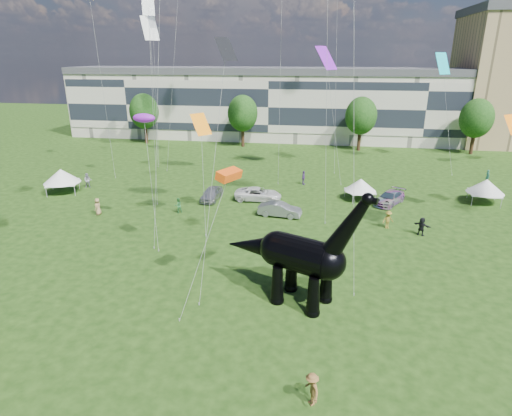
# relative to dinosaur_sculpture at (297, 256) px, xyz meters

# --- Properties ---
(ground) EXTENTS (220.00, 220.00, 0.00)m
(ground) POSITION_rel_dinosaur_sculpture_xyz_m (-0.88, -4.31, -3.24)
(ground) COLOR #16330C
(ground) RESTS_ON ground
(terrace_row) EXTENTS (78.00, 11.00, 12.00)m
(terrace_row) POSITION_rel_dinosaur_sculpture_xyz_m (-8.88, 57.69, 2.76)
(terrace_row) COLOR beige
(terrace_row) RESTS_ON ground
(tree_far_left) EXTENTS (5.20, 5.20, 9.44)m
(tree_far_left) POSITION_rel_dinosaur_sculpture_xyz_m (-30.88, 48.69, 3.06)
(tree_far_left) COLOR #382314
(tree_far_left) RESTS_ON ground
(tree_mid_left) EXTENTS (5.20, 5.20, 9.44)m
(tree_mid_left) POSITION_rel_dinosaur_sculpture_xyz_m (-12.88, 48.69, 3.06)
(tree_mid_left) COLOR #382314
(tree_mid_left) RESTS_ON ground
(tree_mid_right) EXTENTS (5.20, 5.20, 9.44)m
(tree_mid_right) POSITION_rel_dinosaur_sculpture_xyz_m (7.12, 48.69, 3.06)
(tree_mid_right) COLOR #382314
(tree_mid_right) RESTS_ON ground
(tree_far_right) EXTENTS (5.20, 5.20, 9.44)m
(tree_far_right) POSITION_rel_dinosaur_sculpture_xyz_m (25.12, 48.69, 3.06)
(tree_far_right) COLOR #382314
(tree_far_right) RESTS_ON ground
(dinosaur_sculpture) EXTENTS (10.15, 5.67, 8.57)m
(dinosaur_sculpture) POSITION_rel_dinosaur_sculpture_xyz_m (0.00, 0.00, 0.00)
(dinosaur_sculpture) COLOR black
(dinosaur_sculpture) RESTS_ON ground
(car_silver) EXTENTS (1.97, 4.38, 1.46)m
(car_silver) POSITION_rel_dinosaur_sculpture_xyz_m (-10.82, 19.16, -2.51)
(car_silver) COLOR #B9BABE
(car_silver) RESTS_ON ground
(car_grey) EXTENTS (4.49, 1.99, 1.43)m
(car_grey) POSITION_rel_dinosaur_sculpture_xyz_m (-2.70, 15.32, -2.52)
(car_grey) COLOR gray
(car_grey) RESTS_ON ground
(car_white) EXTENTS (5.23, 2.45, 1.45)m
(car_white) POSITION_rel_dinosaur_sculpture_xyz_m (-5.63, 19.89, -2.51)
(car_white) COLOR white
(car_white) RESTS_ON ground
(car_dark) EXTENTS (4.18, 5.14, 1.40)m
(car_dark) POSITION_rel_dinosaur_sculpture_xyz_m (8.72, 20.95, -2.54)
(car_dark) COLOR #595960
(car_dark) RESTS_ON ground
(gazebo_near) EXTENTS (4.40, 4.40, 2.45)m
(gazebo_near) POSITION_rel_dinosaur_sculpture_xyz_m (5.60, 21.94, -1.52)
(gazebo_near) COLOR white
(gazebo_near) RESTS_ON ground
(gazebo_far) EXTENTS (4.32, 4.32, 2.70)m
(gazebo_far) POSITION_rel_dinosaur_sculpture_xyz_m (19.02, 23.01, -1.34)
(gazebo_far) COLOR silver
(gazebo_far) RESTS_ON ground
(gazebo_left) EXTENTS (5.35, 5.35, 2.87)m
(gazebo_left) POSITION_rel_dinosaur_sculpture_xyz_m (-28.80, 18.99, -1.22)
(gazebo_left) COLOR white
(gazebo_left) RESTS_ON ground
(visitors) EXTENTS (50.00, 41.87, 1.82)m
(visitors) POSITION_rel_dinosaur_sculpture_xyz_m (-3.24, 13.14, -2.37)
(visitors) COLOR #938E9C
(visitors) RESTS_ON ground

